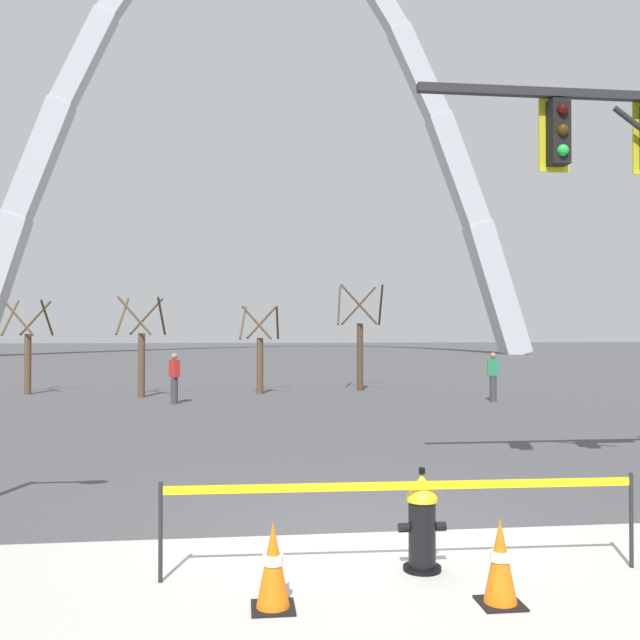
{
  "coord_description": "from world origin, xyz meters",
  "views": [
    {
      "loc": [
        -1.38,
        -7.9,
        2.31
      ],
      "look_at": [
        0.11,
        5.0,
        2.5
      ],
      "focal_mm": 38.9,
      "sensor_mm": 36.0,
      "label": 1
    }
  ],
  "objects_px": {
    "traffic_cone_mid_sidewalk": "(273,566)",
    "pedestrian_walking_left": "(174,378)",
    "traffic_cone_by_hydrant": "(500,563)",
    "fire_hydrant": "(422,522)",
    "monument_arch": "(256,144)",
    "pedestrian_standing_center": "(493,376)"
  },
  "relations": [
    {
      "from": "pedestrian_standing_center",
      "to": "pedestrian_walking_left",
      "type": "bearing_deg",
      "value": 177.23
    },
    {
      "from": "fire_hydrant",
      "to": "pedestrian_standing_center",
      "type": "xyz_separation_m",
      "value": [
        6.4,
        15.12,
        0.35
      ]
    },
    {
      "from": "traffic_cone_mid_sidewalk",
      "to": "traffic_cone_by_hydrant",
      "type": "bearing_deg",
      "value": -3.85
    },
    {
      "from": "monument_arch",
      "to": "pedestrian_walking_left",
      "type": "height_order",
      "value": "monument_arch"
    },
    {
      "from": "traffic_cone_mid_sidewalk",
      "to": "monument_arch",
      "type": "bearing_deg",
      "value": 88.92
    },
    {
      "from": "traffic_cone_mid_sidewalk",
      "to": "monument_arch",
      "type": "relative_size",
      "value": 0.01
    },
    {
      "from": "fire_hydrant",
      "to": "traffic_cone_by_hydrant",
      "type": "relative_size",
      "value": 1.36
    },
    {
      "from": "fire_hydrant",
      "to": "monument_arch",
      "type": "distance_m",
      "value": 60.84
    },
    {
      "from": "pedestrian_walking_left",
      "to": "traffic_cone_mid_sidewalk",
      "type": "bearing_deg",
      "value": -81.9
    },
    {
      "from": "fire_hydrant",
      "to": "pedestrian_walking_left",
      "type": "height_order",
      "value": "pedestrian_walking_left"
    },
    {
      "from": "traffic_cone_mid_sidewalk",
      "to": "pedestrian_walking_left",
      "type": "relative_size",
      "value": 0.46
    },
    {
      "from": "fire_hydrant",
      "to": "traffic_cone_mid_sidewalk",
      "type": "bearing_deg",
      "value": -152.38
    },
    {
      "from": "monument_arch",
      "to": "pedestrian_walking_left",
      "type": "distance_m",
      "value": 46.26
    },
    {
      "from": "traffic_cone_mid_sidewalk",
      "to": "pedestrian_walking_left",
      "type": "xyz_separation_m",
      "value": [
        -2.33,
        16.38,
        0.46
      ]
    },
    {
      "from": "traffic_cone_by_hydrant",
      "to": "monument_arch",
      "type": "xyz_separation_m",
      "value": [
        -0.79,
        58.65,
        19.22
      ]
    },
    {
      "from": "fire_hydrant",
      "to": "pedestrian_walking_left",
      "type": "relative_size",
      "value": 0.62
    },
    {
      "from": "traffic_cone_by_hydrant",
      "to": "pedestrian_walking_left",
      "type": "bearing_deg",
      "value": 104.36
    },
    {
      "from": "fire_hydrant",
      "to": "traffic_cone_by_hydrant",
      "type": "bearing_deg",
      "value": -64.04
    },
    {
      "from": "fire_hydrant",
      "to": "traffic_cone_mid_sidewalk",
      "type": "distance_m",
      "value": 1.65
    },
    {
      "from": "fire_hydrant",
      "to": "traffic_cone_mid_sidewalk",
      "type": "relative_size",
      "value": 1.36
    },
    {
      "from": "traffic_cone_by_hydrant",
      "to": "pedestrian_standing_center",
      "type": "height_order",
      "value": "pedestrian_standing_center"
    },
    {
      "from": "monument_arch",
      "to": "pedestrian_standing_center",
      "type": "xyz_separation_m",
      "value": [
        6.75,
        -42.64,
        -18.76
      ]
    }
  ]
}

